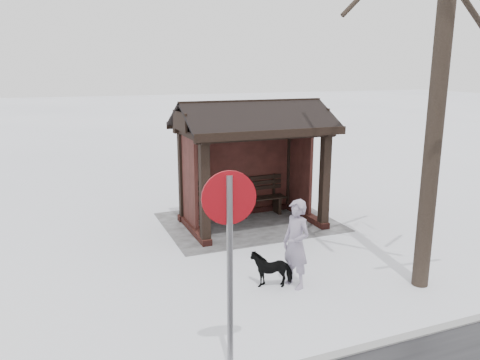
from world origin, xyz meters
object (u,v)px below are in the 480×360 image
road_sign (229,232)px  dog (271,268)px  pedestrian (296,244)px  bus_shelter (250,138)px

road_sign → dog: bearing=-119.2°
pedestrian → bus_shelter: bearing=155.1°
pedestrian → road_sign: road_sign is taller
pedestrian → road_sign: 2.81m
bus_shelter → pedestrian: 3.87m
pedestrian → dog: 0.65m
pedestrian → road_sign: (1.91, 1.76, 1.07)m
pedestrian → dog: size_ratio=2.16×
road_sign → bus_shelter: bearing=-106.7°
bus_shelter → dog: 3.95m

